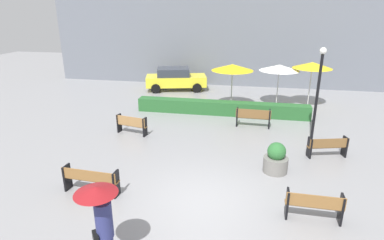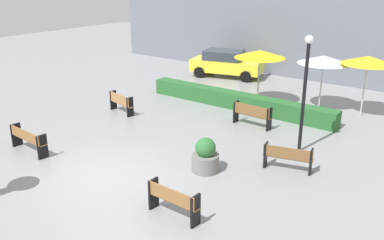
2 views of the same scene
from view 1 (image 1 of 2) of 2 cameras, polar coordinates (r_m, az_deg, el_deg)
ground_plane at (r=10.12m, az=1.76°, el=-13.98°), size 60.00×60.00×0.00m
bench_back_row at (r=15.85m, az=10.88°, el=0.62°), size 1.69×0.40×0.93m
bench_near_right at (r=9.58m, az=21.02°, el=-13.95°), size 1.54×0.38×0.85m
bench_far_left at (r=14.96m, az=-10.80°, el=-0.67°), size 1.54×0.62×0.88m
bench_far_right at (r=13.56m, az=23.12°, el=-4.27°), size 1.57×0.73×0.81m
bench_near_left at (r=10.64m, az=-17.72°, el=-9.97°), size 1.85×0.47×0.85m
pedestrian_with_umbrella at (r=7.44m, az=-15.88°, el=-16.29°), size 0.93×0.93×2.07m
planter_pot at (r=11.79m, az=14.77°, el=-6.83°), size 0.87×0.87×1.12m
lamp_post at (r=14.46m, az=21.69°, el=5.73°), size 0.28×0.28×4.07m
patio_umbrella_yellow at (r=18.20m, az=7.25°, el=9.31°), size 2.35×2.35×2.60m
patio_umbrella_white at (r=19.30m, az=15.36°, el=9.00°), size 2.30×2.30×2.48m
patio_umbrella_yellow_far at (r=19.67m, az=20.74°, el=9.14°), size 2.22×2.22×2.65m
hedge_strip at (r=17.60m, az=5.31°, el=2.16°), size 9.38×0.70×0.73m
building_facade at (r=24.40m, az=8.10°, el=16.64°), size 28.00×1.20×8.90m
parked_car at (r=22.85m, az=-2.99°, el=7.42°), size 4.51×2.79×1.57m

